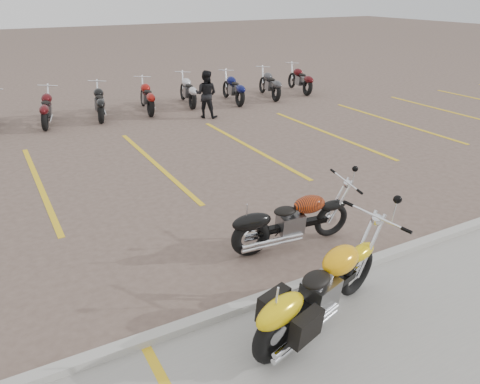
{
  "coord_description": "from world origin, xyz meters",
  "views": [
    {
      "loc": [
        -3.45,
        -6.48,
        4.0
      ],
      "look_at": [
        0.15,
        -0.01,
        0.75
      ],
      "focal_mm": 35.0,
      "sensor_mm": 36.0,
      "label": 1
    }
  ],
  "objects": [
    {
      "name": "yellow_cruiser",
      "position": [
        -0.27,
        -2.71,
        0.51
      ],
      "size": [
        2.41,
        0.88,
        1.02
      ],
      "rotation": [
        0.11,
        0.0,
        0.3
      ],
      "color": "black",
      "rests_on": "ground"
    },
    {
      "name": "curb",
      "position": [
        0.0,
        -2.0,
        0.06
      ],
      "size": [
        60.0,
        0.18,
        0.12
      ],
      "primitive_type": "cube",
      "color": "#ADAAA3",
      "rests_on": "ground"
    },
    {
      "name": "parking_stripes",
      "position": [
        0.0,
        4.0,
        0.0
      ],
      "size": [
        38.0,
        5.5,
        0.01
      ],
      "primitive_type": null,
      "color": "gold",
      "rests_on": "ground"
    },
    {
      "name": "ground",
      "position": [
        0.0,
        0.0,
        0.0
      ],
      "size": [
        100.0,
        100.0,
        0.0
      ],
      "primitive_type": "plane",
      "color": "#745E52",
      "rests_on": "ground"
    },
    {
      "name": "bg_bike_row",
      "position": [
        -0.93,
        9.19,
        0.55
      ],
      "size": [
        19.17,
        2.09,
        1.1
      ],
      "color": "black",
      "rests_on": "ground"
    },
    {
      "name": "person_b",
      "position": [
        3.04,
        7.48,
        0.77
      ],
      "size": [
        0.95,
        0.94,
        1.54
      ],
      "primitive_type": "imported",
      "rotation": [
        0.0,
        0.0,
        2.39
      ],
      "color": "black",
      "rests_on": "ground"
    },
    {
      "name": "flame_cruiser",
      "position": [
        0.58,
        -0.87,
        0.45
      ],
      "size": [
        2.18,
        0.4,
        0.9
      ],
      "rotation": [
        0.11,
        0.0,
        -0.09
      ],
      "color": "black",
      "rests_on": "ground"
    }
  ]
}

